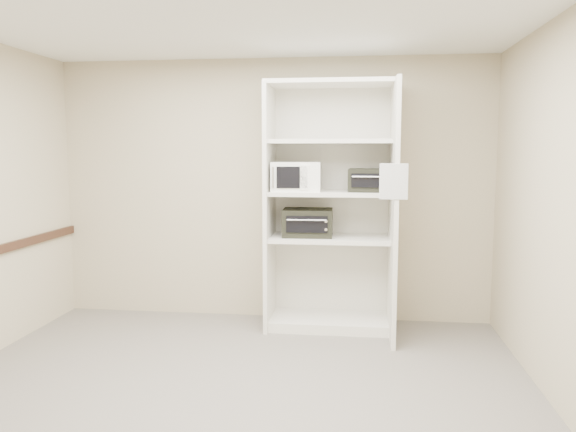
# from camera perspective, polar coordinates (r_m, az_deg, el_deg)

# --- Properties ---
(floor) EXTENTS (4.50, 4.00, 0.01)m
(floor) POSITION_cam_1_polar(r_m,az_deg,el_deg) (4.27, -5.81, -17.78)
(floor) COLOR #686258
(floor) RESTS_ON ground
(ceiling) EXTENTS (4.50, 4.00, 0.01)m
(ceiling) POSITION_cam_1_polar(r_m,az_deg,el_deg) (3.99, -6.30, 20.17)
(ceiling) COLOR white
(wall_back) EXTENTS (4.50, 0.02, 2.70)m
(wall_back) POSITION_cam_1_polar(r_m,az_deg,el_deg) (5.87, -1.61, 2.64)
(wall_back) COLOR tan
(wall_back) RESTS_ON ground
(wall_front) EXTENTS (4.50, 0.02, 2.70)m
(wall_front) POSITION_cam_1_polar(r_m,az_deg,el_deg) (2.03, -18.97, -5.56)
(wall_front) COLOR tan
(wall_front) RESTS_ON ground
(wall_right) EXTENTS (0.02, 4.00, 2.70)m
(wall_right) POSITION_cam_1_polar(r_m,az_deg,el_deg) (4.04, 26.77, 0.05)
(wall_right) COLOR tan
(wall_right) RESTS_ON ground
(shelving_unit) EXTENTS (1.24, 0.92, 2.42)m
(shelving_unit) POSITION_cam_1_polar(r_m,az_deg,el_deg) (5.53, 4.77, 0.08)
(shelving_unit) COLOR silver
(shelving_unit) RESTS_ON floor
(microwave) EXTENTS (0.48, 0.38, 0.28)m
(microwave) POSITION_cam_1_polar(r_m,az_deg,el_deg) (5.46, 0.86, 4.03)
(microwave) COLOR white
(microwave) RESTS_ON shelving_unit
(toaster_oven_upper) EXTENTS (0.40, 0.31, 0.22)m
(toaster_oven_upper) POSITION_cam_1_polar(r_m,az_deg,el_deg) (5.43, 8.21, 3.61)
(toaster_oven_upper) COLOR black
(toaster_oven_upper) RESTS_ON shelving_unit
(toaster_oven_lower) EXTENTS (0.50, 0.38, 0.27)m
(toaster_oven_lower) POSITION_cam_1_polar(r_m,az_deg,el_deg) (5.55, 2.02, -0.67)
(toaster_oven_lower) COLOR black
(toaster_oven_lower) RESTS_ON shelving_unit
(paper_sign) EXTENTS (0.24, 0.02, 0.30)m
(paper_sign) POSITION_cam_1_polar(r_m,az_deg,el_deg) (4.87, 10.69, 3.46)
(paper_sign) COLOR white
(paper_sign) RESTS_ON shelving_unit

